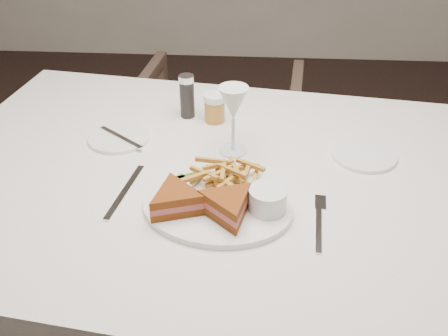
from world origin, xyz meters
TOP-DOWN VIEW (x-y plane):
  - ground at (0.00, 0.00)m, footprint 5.00×5.00m
  - table at (-0.09, -0.13)m, footprint 1.56×1.14m
  - chair_far at (-0.18, 0.69)m, footprint 0.72×0.68m
  - table_setting at (-0.10, -0.17)m, footprint 0.78×0.65m

SIDE VIEW (x-z plane):
  - ground at x=0.00m, z-range 0.00..0.00m
  - chair_far at x=-0.18m, z-range 0.00..0.68m
  - table at x=-0.09m, z-range 0.00..0.75m
  - table_setting at x=-0.10m, z-range 0.70..0.88m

